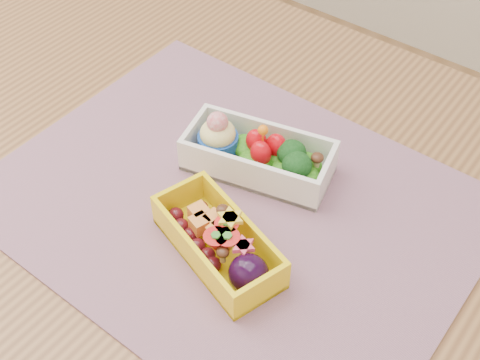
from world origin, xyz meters
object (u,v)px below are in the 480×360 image
Objects in this scene: table at (209,245)px; placemat at (232,203)px; bento_white at (258,155)px; bento_yellow at (220,243)px.

table is 0.11m from placemat.
bento_white is 1.10× the size of bento_yellow.
table is at bearing -126.56° from bento_white.
bento_white reaches higher than bento_yellow.
bento_yellow is at bearing -61.75° from placemat.
bento_white is at bearing 67.49° from table.
table is 2.26× the size of placemat.
bento_yellow reaches higher than table.
placemat is 3.15× the size of bento_yellow.
placemat is 0.07m from bento_white.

